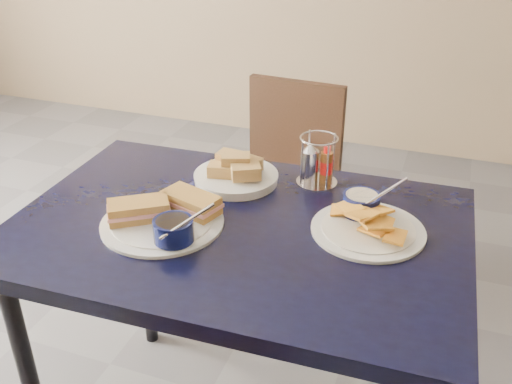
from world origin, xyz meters
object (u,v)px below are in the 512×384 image
(chair_far, at_px, (285,172))
(plantain_plate, at_px, (366,219))
(dining_table, at_px, (239,251))
(condiment_caddy, at_px, (316,164))
(sandwich_plate, at_px, (166,216))
(bread_basket, at_px, (236,173))

(chair_far, relative_size, plantain_plate, 3.07)
(chair_far, height_order, plantain_plate, plantain_plate)
(dining_table, relative_size, condiment_caddy, 8.01)
(sandwich_plate, relative_size, condiment_caddy, 2.28)
(sandwich_plate, relative_size, bread_basket, 1.39)
(bread_basket, height_order, condiment_caddy, condiment_caddy)
(dining_table, xyz_separation_m, condiment_caddy, (0.12, 0.27, 0.13))
(sandwich_plate, xyz_separation_m, condiment_caddy, (0.27, 0.33, 0.03))
(sandwich_plate, bearing_deg, chair_far, 89.35)
(bread_basket, bearing_deg, sandwich_plate, -105.46)
(sandwich_plate, xyz_separation_m, plantain_plate, (0.44, 0.15, -0.00))
(bread_basket, bearing_deg, plantain_plate, -16.53)
(dining_table, bearing_deg, bread_basket, 112.95)
(dining_table, height_order, condiment_caddy, condiment_caddy)
(sandwich_plate, distance_m, condiment_caddy, 0.43)
(plantain_plate, xyz_separation_m, bread_basket, (-0.37, 0.11, 0.01))
(plantain_plate, bearing_deg, chair_far, 119.29)
(dining_table, relative_size, chair_far, 1.35)
(plantain_plate, relative_size, bread_basket, 1.18)
(dining_table, height_order, sandwich_plate, sandwich_plate)
(dining_table, distance_m, condiment_caddy, 0.32)
(plantain_plate, distance_m, condiment_caddy, 0.25)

